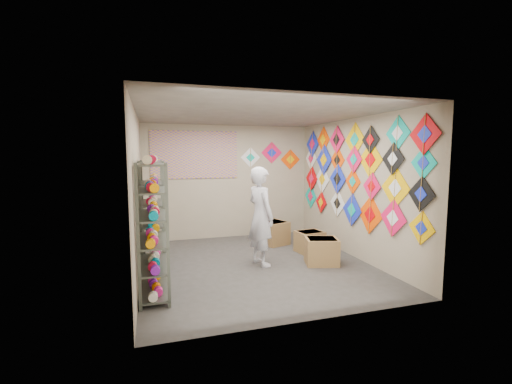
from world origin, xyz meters
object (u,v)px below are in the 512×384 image
object	(u,v)px
shelf_rack_back	(153,214)
carton_c	(273,233)
carton_b	(310,242)
carton_a	(321,251)
shopkeeper	(261,216)
shelf_rack_front	(153,229)

from	to	relation	value
shelf_rack_back	carton_c	size ratio (longest dim) A/B	3.24
carton_b	carton_a	bearing A→B (deg)	-108.15
carton_a	carton_c	bearing A→B (deg)	118.65
shopkeeper	carton_b	xyz separation A→B (m)	(1.22, 0.48, -0.68)
shopkeeper	shelf_rack_front	bearing A→B (deg)	98.29
shelf_rack_back	carton_c	distance (m)	2.81
shelf_rack_back	carton_c	world-z (taller)	shelf_rack_back
shopkeeper	carton_c	xyz separation A→B (m)	(0.72, 1.31, -0.64)
shopkeeper	carton_b	distance (m)	1.47
shopkeeper	carton_a	world-z (taller)	shopkeeper
shelf_rack_back	shopkeeper	xyz separation A→B (m)	(1.87, -0.48, -0.06)
shelf_rack_front	carton_a	world-z (taller)	shelf_rack_front
shelf_rack_back	carton_b	distance (m)	3.17
carton_b	carton_c	distance (m)	0.97
carton_b	carton_c	size ratio (longest dim) A/B	0.90
carton_a	carton_b	xyz separation A→B (m)	(0.14, 0.78, -0.03)
shelf_rack_front	shopkeeper	world-z (taller)	shelf_rack_front
carton_a	carton_c	size ratio (longest dim) A/B	0.98
shelf_rack_front	carton_a	bearing A→B (deg)	9.98
carton_a	shelf_rack_back	bearing A→B (deg)	-178.64
shelf_rack_front	shelf_rack_back	size ratio (longest dim) A/B	1.00
shelf_rack_back	carton_a	distance (m)	3.13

